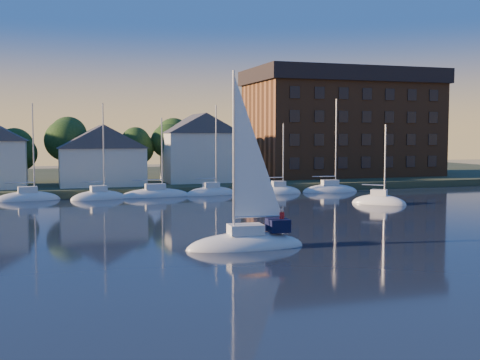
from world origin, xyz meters
name	(u,v)px	position (x,y,z in m)	size (l,w,h in m)	color
ground	(338,299)	(0.00, 0.00, 0.00)	(260.00, 260.00, 0.00)	black
shoreline_land	(129,181)	(0.00, 75.00, 0.00)	(160.00, 50.00, 2.00)	#323D23
wooden_dock	(153,195)	(0.00, 52.00, 0.00)	(120.00, 3.00, 1.00)	brown
clubhouse_centre	(102,154)	(-6.00, 57.00, 5.13)	(11.55, 8.40, 8.08)	beige
clubhouse_east	(199,147)	(8.00, 59.00, 6.00)	(10.50, 8.40, 9.80)	beige
condo_block	(342,122)	(34.00, 64.95, 9.79)	(31.00, 17.00, 17.40)	brown
tree_line	(153,139)	(2.00, 63.00, 7.18)	(93.40, 5.40, 8.90)	#39271A
moored_fleet	(91,198)	(-8.00, 49.00, 0.10)	(71.50, 2.40, 12.05)	silver
hero_sailboat	(248,240)	(0.03, 13.62, 0.56)	(8.52, 3.09, 13.26)	silver
drifting_sailboat_right	(379,203)	(22.39, 33.67, 0.10)	(5.92, 5.61, 10.03)	silver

